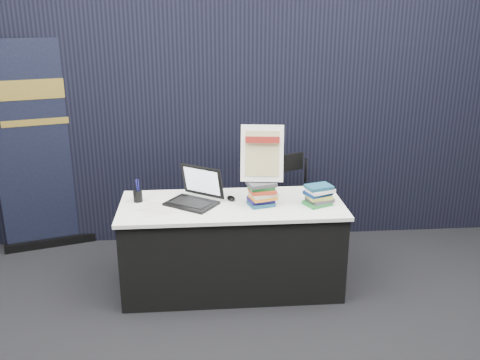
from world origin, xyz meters
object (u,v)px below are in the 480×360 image
book_stack_tall (262,193)px  info_sign (262,154)px  laptop (191,195)px  book_stack_short (319,195)px  stacking_chair (287,203)px  pullup_banner (41,160)px  display_table (232,246)px

book_stack_tall → info_sign: size_ratio=0.52×
laptop → book_stack_short: laptop is taller
info_sign → stacking_chair: (0.31, 0.57, -0.64)m
book_stack_tall → pullup_banner: 2.21m
laptop → stacking_chair: (0.87, 0.50, -0.29)m
pullup_banner → stacking_chair: 2.34m
book_stack_short → pullup_banner: (-2.42, 1.02, 0.05)m
info_sign → stacking_chair: 0.91m
info_sign → laptop: bearing=-179.4°
pullup_banner → stacking_chair: pullup_banner is taller
display_table → book_stack_tall: 0.53m
book_stack_short → info_sign: (-0.45, 0.06, 0.33)m
display_table → stacking_chair: size_ratio=1.91×
display_table → book_stack_short: book_stack_short is taller
laptop → pullup_banner: 1.67m
book_stack_short → stacking_chair: 0.71m
laptop → stacking_chair: bearing=64.5°
display_table → stacking_chair: (0.54, 0.55, 0.15)m
pullup_banner → stacking_chair: (2.27, -0.40, -0.36)m
book_stack_tall → book_stack_short: (0.45, -0.03, -0.02)m
display_table → book_stack_short: bearing=-6.3°
book_stack_short → pullup_banner: size_ratio=0.12×
laptop → book_stack_short: (1.01, -0.13, 0.02)m
book_stack_tall → info_sign: bearing=90.0°
laptop → pullup_banner: pullup_banner is taller
book_stack_tall → display_table: bearing=168.5°
laptop → book_stack_short: 1.02m
display_table → pullup_banner: pullup_banner is taller
display_table → book_stack_short: (0.69, -0.08, 0.46)m
display_table → book_stack_tall: bearing=-11.5°
book_stack_tall → pullup_banner: size_ratio=0.12×
display_table → pullup_banner: 2.04m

